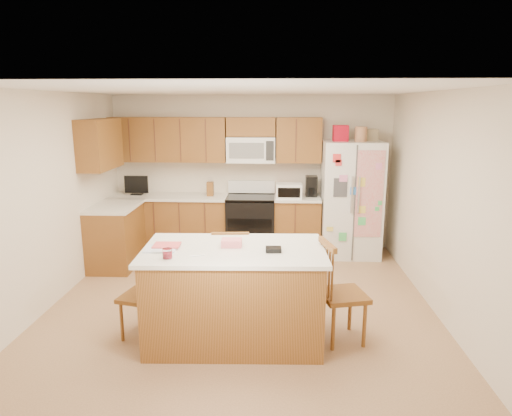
{
  "coord_description": "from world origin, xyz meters",
  "views": [
    {
      "loc": [
        0.42,
        -5.17,
        2.34
      ],
      "look_at": [
        0.16,
        0.35,
        1.09
      ],
      "focal_mm": 32.0,
      "sensor_mm": 36.0,
      "label": 1
    }
  ],
  "objects_px": {
    "stove": "(251,223)",
    "refrigerator": "(351,198)",
    "windsor_chair_back": "(231,273)",
    "windsor_chair_right": "(340,294)",
    "windsor_chair_left": "(144,296)",
    "island": "(234,294)"
  },
  "relations": [
    {
      "from": "stove",
      "to": "refrigerator",
      "type": "xyz_separation_m",
      "value": [
        1.57,
        -0.06,
        0.45
      ]
    },
    {
      "from": "windsor_chair_back",
      "to": "windsor_chair_right",
      "type": "relative_size",
      "value": 0.95
    },
    {
      "from": "refrigerator",
      "to": "windsor_chair_right",
      "type": "bearing_deg",
      "value": -100.45
    },
    {
      "from": "windsor_chair_left",
      "to": "windsor_chair_back",
      "type": "distance_m",
      "value": 1.03
    },
    {
      "from": "refrigerator",
      "to": "island",
      "type": "relative_size",
      "value": 1.13
    },
    {
      "from": "refrigerator",
      "to": "windsor_chair_left",
      "type": "relative_size",
      "value": 2.18
    },
    {
      "from": "refrigerator",
      "to": "windsor_chair_left",
      "type": "bearing_deg",
      "value": -132.06
    },
    {
      "from": "island",
      "to": "windsor_chair_back",
      "type": "relative_size",
      "value": 1.82
    },
    {
      "from": "refrigerator",
      "to": "windsor_chair_right",
      "type": "distance_m",
      "value": 2.84
    },
    {
      "from": "windsor_chair_back",
      "to": "windsor_chair_right",
      "type": "distance_m",
      "value": 1.3
    },
    {
      "from": "windsor_chair_back",
      "to": "stove",
      "type": "bearing_deg",
      "value": 87.56
    },
    {
      "from": "refrigerator",
      "to": "windsor_chair_left",
      "type": "height_order",
      "value": "refrigerator"
    },
    {
      "from": "stove",
      "to": "windsor_chair_right",
      "type": "distance_m",
      "value": 3.02
    },
    {
      "from": "refrigerator",
      "to": "stove",
      "type": "bearing_deg",
      "value": 177.7
    },
    {
      "from": "island",
      "to": "windsor_chair_back",
      "type": "bearing_deg",
      "value": 98.57
    },
    {
      "from": "island",
      "to": "windsor_chair_left",
      "type": "height_order",
      "value": "island"
    },
    {
      "from": "windsor_chair_left",
      "to": "windsor_chair_right",
      "type": "xyz_separation_m",
      "value": [
        1.99,
        0.01,
        0.05
      ]
    },
    {
      "from": "windsor_chair_back",
      "to": "windsor_chair_left",
      "type": "bearing_deg",
      "value": -144.36
    },
    {
      "from": "refrigerator",
      "to": "windsor_chair_back",
      "type": "bearing_deg",
      "value": -127.48
    },
    {
      "from": "refrigerator",
      "to": "windsor_chair_right",
      "type": "height_order",
      "value": "refrigerator"
    },
    {
      "from": "windsor_chair_left",
      "to": "windsor_chair_right",
      "type": "height_order",
      "value": "windsor_chair_right"
    },
    {
      "from": "refrigerator",
      "to": "windsor_chair_left",
      "type": "distance_m",
      "value": 3.76
    }
  ]
}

